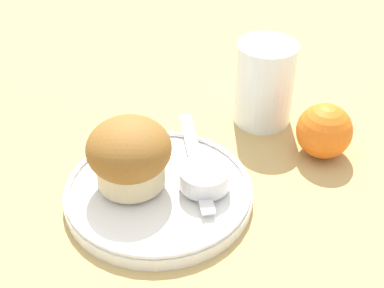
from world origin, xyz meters
The scene contains 8 objects.
ground_plane centered at (0.00, 0.00, 0.00)m, with size 3.00×3.00×0.00m, color tan.
plate centered at (0.01, 0.01, 0.01)m, with size 0.21×0.21×0.02m.
muffin centered at (-0.01, -0.01, 0.06)m, with size 0.09×0.09×0.08m.
cream_ramekin centered at (0.04, 0.05, 0.03)m, with size 0.06×0.06×0.02m.
berry_pair centered at (0.02, 0.06, 0.03)m, with size 0.03×0.02×0.02m.
butter_knife centered at (0.00, 0.07, 0.02)m, with size 0.17×0.09×0.00m.
orange_fruit centered at (0.06, 0.22, 0.03)m, with size 0.07×0.07×0.07m.
juice_glass centered at (-0.04, 0.21, 0.06)m, with size 0.08×0.08×0.11m.
Camera 1 is at (0.40, -0.21, 0.42)m, focal length 50.00 mm.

